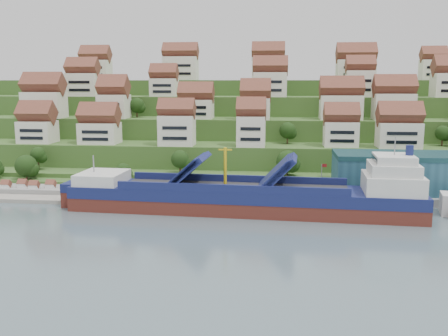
# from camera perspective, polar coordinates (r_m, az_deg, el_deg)

# --- Properties ---
(ground) EXTENTS (300.00, 300.00, 0.00)m
(ground) POSITION_cam_1_polar(r_m,az_deg,el_deg) (119.16, 2.70, -5.01)
(ground) COLOR slate
(ground) RESTS_ON ground
(quay) EXTENTS (180.00, 14.00, 2.20)m
(quay) POSITION_cam_1_polar(r_m,az_deg,el_deg) (133.97, 11.67, -3.04)
(quay) COLOR gray
(quay) RESTS_ON ground
(pebble_beach) EXTENTS (45.00, 20.00, 1.00)m
(pebble_beach) POSITION_cam_1_polar(r_m,az_deg,el_deg) (145.56, -20.46, -2.68)
(pebble_beach) COLOR gray
(pebble_beach) RESTS_ON ground
(hillside) EXTENTS (260.00, 128.00, 31.00)m
(hillside) POSITION_cam_1_polar(r_m,az_deg,el_deg) (219.54, 4.31, 4.65)
(hillside) COLOR #2D4C1E
(hillside) RESTS_ON ground
(hillside_village) EXTENTS (156.97, 64.24, 29.40)m
(hillside_village) POSITION_cam_1_polar(r_m,az_deg,el_deg) (176.21, 3.83, 7.91)
(hillside_village) COLOR silver
(hillside_village) RESTS_ON ground
(hillside_trees) EXTENTS (141.05, 62.74, 31.71)m
(hillside_trees) POSITION_cam_1_polar(r_m,az_deg,el_deg) (162.73, 0.41, 5.34)
(hillside_trees) COLOR #1E3B13
(hillside_trees) RESTS_ON ground
(flagpole) EXTENTS (1.28, 0.16, 8.00)m
(flagpole) POSITION_cam_1_polar(r_m,az_deg,el_deg) (127.74, 11.13, -1.00)
(flagpole) COLOR gray
(flagpole) RESTS_ON quay
(beach_huts) EXTENTS (14.40, 3.70, 2.20)m
(beach_huts) POSITION_cam_1_polar(r_m,az_deg,el_deg) (145.06, -21.43, -2.14)
(beach_huts) COLOR white
(beach_huts) RESTS_ON pebble_beach
(cargo_ship) EXTENTS (83.07, 17.30, 18.35)m
(cargo_ship) POSITION_cam_1_polar(r_m,az_deg,el_deg) (117.91, 3.29, -3.44)
(cargo_ship) COLOR #57221A
(cargo_ship) RESTS_ON ground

